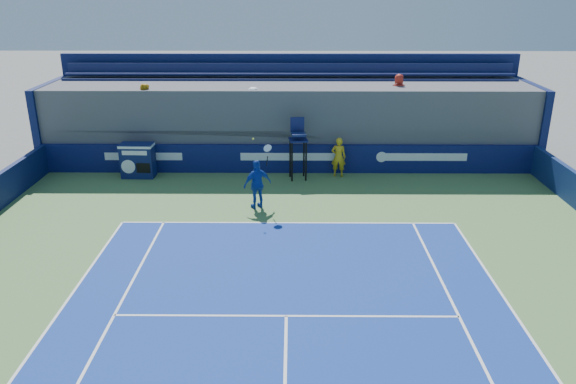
{
  "coord_description": "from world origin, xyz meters",
  "views": [
    {
      "loc": [
        0.13,
        -5.05,
        7.51
      ],
      "look_at": [
        0.0,
        11.5,
        1.25
      ],
      "focal_mm": 35.0,
      "sensor_mm": 36.0,
      "label": 1
    }
  ],
  "objects_px": {
    "tennis_player": "(257,184)",
    "umpire_chair": "(298,142)",
    "ball_person": "(339,157)",
    "match_clock": "(138,159)"
  },
  "relations": [
    {
      "from": "match_clock",
      "to": "umpire_chair",
      "type": "relative_size",
      "value": 0.56
    },
    {
      "from": "tennis_player",
      "to": "umpire_chair",
      "type": "bearing_deg",
      "value": 65.38
    },
    {
      "from": "ball_person",
      "to": "umpire_chair",
      "type": "xyz_separation_m",
      "value": [
        -1.64,
        -0.29,
        0.7
      ]
    },
    {
      "from": "match_clock",
      "to": "umpire_chair",
      "type": "bearing_deg",
      "value": -1.44
    },
    {
      "from": "tennis_player",
      "to": "ball_person",
      "type": "bearing_deg",
      "value": 47.97
    },
    {
      "from": "match_clock",
      "to": "tennis_player",
      "type": "height_order",
      "value": "tennis_player"
    },
    {
      "from": "ball_person",
      "to": "match_clock",
      "type": "relative_size",
      "value": 1.16
    },
    {
      "from": "match_clock",
      "to": "umpire_chair",
      "type": "height_order",
      "value": "umpire_chair"
    },
    {
      "from": "umpire_chair",
      "to": "tennis_player",
      "type": "distance_m",
      "value": 3.5
    },
    {
      "from": "match_clock",
      "to": "tennis_player",
      "type": "distance_m",
      "value": 6.01
    }
  ]
}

